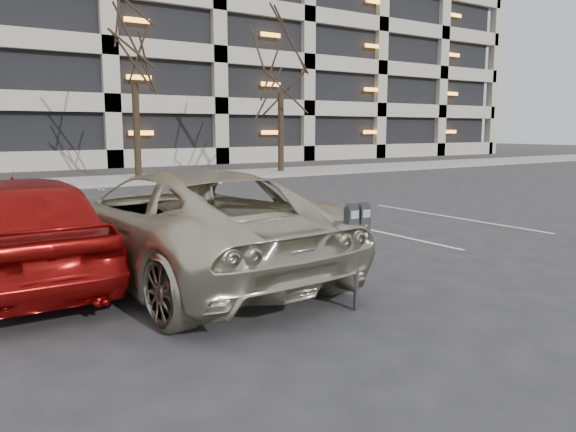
# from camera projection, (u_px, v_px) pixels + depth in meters

# --- Properties ---
(ground) EXTENTS (140.00, 140.00, 0.00)m
(ground) POSITION_uv_depth(u_px,v_px,m) (247.00, 283.00, 7.77)
(ground) COLOR #28282B
(ground) RESTS_ON ground
(sidewalk) EXTENTS (80.00, 4.00, 0.12)m
(sidewalk) POSITION_uv_depth(u_px,v_px,m) (34.00, 185.00, 20.89)
(sidewalk) COLOR gray
(sidewalk) RESTS_ON ground
(stall_lines) EXTENTS (16.90, 5.20, 0.00)m
(stall_lines) POSITION_uv_depth(u_px,v_px,m) (98.00, 263.00, 8.88)
(stall_lines) COLOR silver
(stall_lines) RESTS_ON ground
(parking_garage) EXTENTS (52.00, 20.00, 19.00)m
(parking_garage) POSITION_uv_depth(u_px,v_px,m) (158.00, 30.00, 40.73)
(parking_garage) COLOR black
(parking_garage) RESTS_ON ground
(tree_c) EXTENTS (3.85, 3.85, 8.75)m
(tree_c) POSITION_uv_depth(u_px,v_px,m) (132.00, 21.00, 22.13)
(tree_c) COLOR black
(tree_c) RESTS_ON ground
(tree_d) EXTENTS (3.71, 3.71, 8.44)m
(tree_d) POSITION_uv_depth(u_px,v_px,m) (281.00, 42.00, 26.02)
(tree_d) COLOR black
(tree_d) RESTS_ON ground
(parking_meter) EXTENTS (0.33, 0.14, 1.25)m
(parking_meter) POSITION_uv_depth(u_px,v_px,m) (357.00, 230.00, 6.44)
(parking_meter) COLOR black
(parking_meter) RESTS_ON ground
(suv_silver) EXTENTS (2.93, 5.74, 1.56)m
(suv_silver) POSITION_uv_depth(u_px,v_px,m) (183.00, 223.00, 8.01)
(suv_silver) COLOR beige
(suv_silver) RESTS_ON ground
(car_red) EXTENTS (1.86, 4.61, 1.57)m
(car_red) POSITION_uv_depth(u_px,v_px,m) (18.00, 228.00, 7.58)
(car_red) COLOR maroon
(car_red) RESTS_ON ground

